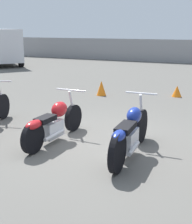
% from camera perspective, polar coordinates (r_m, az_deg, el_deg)
% --- Properties ---
extents(ground_plane, '(60.00, 60.00, 0.00)m').
position_cam_1_polar(ground_plane, '(6.36, 0.36, -5.46)').
color(ground_plane, '#5B5954').
extents(motorcycle_slot_2, '(0.70, 2.06, 0.96)m').
position_cam_1_polar(motorcycle_slot_2, '(6.30, -7.74, -1.94)').
color(motorcycle_slot_2, black).
rests_on(motorcycle_slot_2, ground_plane).
extents(motorcycle_slot_3, '(0.62, 2.18, 1.04)m').
position_cam_1_polar(motorcycle_slot_3, '(5.55, 6.26, -3.88)').
color(motorcycle_slot_3, black).
rests_on(motorcycle_slot_3, ground_plane).
extents(traffic_cone_near, '(0.32, 0.32, 0.37)m').
position_cam_1_polar(traffic_cone_near, '(10.80, 14.58, 3.70)').
color(traffic_cone_near, orange).
rests_on(traffic_cone_near, ground_plane).
extents(traffic_cone_far, '(0.32, 0.32, 0.50)m').
position_cam_1_polar(traffic_cone_far, '(10.65, 0.99, 4.40)').
color(traffic_cone_far, orange).
rests_on(traffic_cone_far, ground_plane).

